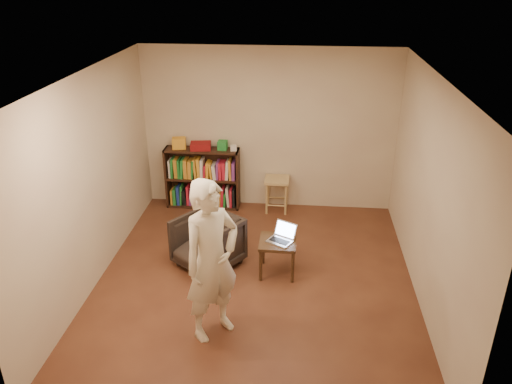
# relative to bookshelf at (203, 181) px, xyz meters

# --- Properties ---
(floor) EXTENTS (4.50, 4.50, 0.00)m
(floor) POSITION_rel_bookshelf_xyz_m (1.06, -2.09, -0.44)
(floor) COLOR #482317
(floor) RESTS_ON ground
(ceiling) EXTENTS (4.50, 4.50, 0.00)m
(ceiling) POSITION_rel_bookshelf_xyz_m (1.06, -2.09, 2.16)
(ceiling) COLOR white
(ceiling) RESTS_ON wall_back
(wall_back) EXTENTS (4.00, 0.00, 4.00)m
(wall_back) POSITION_rel_bookshelf_xyz_m (1.06, 0.16, 0.86)
(wall_back) COLOR beige
(wall_back) RESTS_ON floor
(wall_left) EXTENTS (0.00, 4.50, 4.50)m
(wall_left) POSITION_rel_bookshelf_xyz_m (-0.94, -2.09, 0.86)
(wall_left) COLOR beige
(wall_left) RESTS_ON floor
(wall_right) EXTENTS (0.00, 4.50, 4.50)m
(wall_right) POSITION_rel_bookshelf_xyz_m (3.06, -2.09, 0.86)
(wall_right) COLOR beige
(wall_right) RESTS_ON floor
(bookshelf) EXTENTS (1.20, 0.30, 1.00)m
(bookshelf) POSITION_rel_bookshelf_xyz_m (0.00, 0.00, 0.00)
(bookshelf) COLOR black
(bookshelf) RESTS_ON floor
(box_yellow) EXTENTS (0.24, 0.19, 0.17)m
(box_yellow) POSITION_rel_bookshelf_xyz_m (-0.36, 0.00, 0.65)
(box_yellow) COLOR gold
(box_yellow) RESTS_ON bookshelf
(red_cloth) EXTENTS (0.35, 0.28, 0.11)m
(red_cloth) POSITION_rel_bookshelf_xyz_m (-0.01, -0.01, 0.61)
(red_cloth) COLOR maroon
(red_cloth) RESTS_ON bookshelf
(box_green) EXTENTS (0.15, 0.15, 0.14)m
(box_green) POSITION_rel_bookshelf_xyz_m (0.34, 0.01, 0.63)
(box_green) COLOR #227F31
(box_green) RESTS_ON bookshelf
(box_white) EXTENTS (0.11, 0.11, 0.08)m
(box_white) POSITION_rel_bookshelf_xyz_m (0.52, -0.02, 0.60)
(box_white) COLOR silver
(box_white) RESTS_ON bookshelf
(stool) EXTENTS (0.39, 0.39, 0.56)m
(stool) POSITION_rel_bookshelf_xyz_m (1.22, -0.06, 0.01)
(stool) COLOR tan
(stool) RESTS_ON floor
(armchair) EXTENTS (1.05, 1.05, 0.69)m
(armchair) POSITION_rel_bookshelf_xyz_m (0.40, -1.78, -0.09)
(armchair) COLOR #2C241D
(armchair) RESTS_ON floor
(side_table) EXTENTS (0.47, 0.47, 0.48)m
(side_table) POSITION_rel_bookshelf_xyz_m (1.34, -1.88, -0.04)
(side_table) COLOR black
(side_table) RESTS_ON floor
(laptop) EXTENTS (0.41, 0.41, 0.21)m
(laptop) POSITION_rel_bookshelf_xyz_m (1.39, -1.85, 0.09)
(laptop) COLOR silver
(laptop) RESTS_ON side_table
(person) EXTENTS (0.77, 0.78, 1.81)m
(person) POSITION_rel_bookshelf_xyz_m (0.71, -3.09, 0.47)
(person) COLOR beige
(person) RESTS_ON floor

